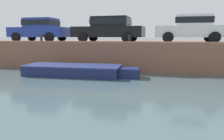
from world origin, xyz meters
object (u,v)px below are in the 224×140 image
Objects in this scene: car_leftmost_blue at (40,29)px; mooring_bollard_mid at (129,38)px; car_centre_white at (191,28)px; mooring_bollard_west at (41,38)px; boat_moored_west_navy at (77,70)px; car_left_inner_black at (110,28)px.

mooring_bollard_mid is (6.23, -1.10, -0.61)m from car_leftmost_blue.
car_centre_white is 3.60m from mooring_bollard_mid.
mooring_bollard_mid is at bearing 0.00° from mooring_bollard_west.
car_leftmost_blue is 6.35m from mooring_bollard_mid.
boat_moored_west_navy is 3.43m from mooring_bollard_mid.
mooring_bollard_west is (-8.88, -1.09, -0.61)m from car_centre_white.
car_leftmost_blue is at bearing 123.04° from mooring_bollard_west.
car_leftmost_blue is 8.65× the size of mooring_bollard_west.
car_left_inner_black is (0.97, 2.94, 2.23)m from boat_moored_west_navy.
car_leftmost_blue is 1.00× the size of car_centre_white.
car_centre_white is 8.66× the size of mooring_bollard_west.
mooring_bollard_west is at bearing -165.03° from car_left_inner_black.
boat_moored_west_navy is at bearing -142.35° from mooring_bollard_mid.
mooring_bollard_west is 5.51m from mooring_bollard_mid.
boat_moored_west_navy is 3.97m from mooring_bollard_west.
boat_moored_west_navy is 13.41× the size of mooring_bollard_mid.
mooring_bollard_west is (-3.11, 1.85, 1.62)m from boat_moored_west_navy.
car_left_inner_black is (4.80, -0.00, 0.00)m from car_leftmost_blue.
mooring_bollard_west and mooring_bollard_mid have the same top height.
car_left_inner_black is 9.96× the size of mooring_bollard_west.
boat_moored_west_navy is 1.55× the size of car_centre_white.
boat_moored_west_navy is at bearing -108.33° from car_left_inner_black.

